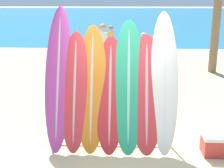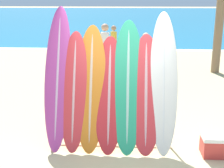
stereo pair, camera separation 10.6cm
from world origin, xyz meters
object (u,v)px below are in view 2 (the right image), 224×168
surfboard_slot_0 (58,77)px  person_mid_beach (105,49)px  surfboard_slot_6 (164,82)px  cooler_box (217,145)px  surfboard_rack (109,120)px  surfboard_slot_2 (91,88)px  person_far_left (114,43)px  surfboard_slot_3 (109,94)px  surfboard_slot_5 (146,93)px  person_near_water (130,64)px  surfboard_slot_4 (128,86)px  surfboard_slot_1 (74,91)px  person_far_right (145,56)px

surfboard_slot_0 → person_mid_beach: bearing=84.5°
surfboard_slot_6 → cooler_box: 1.43m
surfboard_rack → surfboard_slot_2: size_ratio=1.03×
person_far_left → surfboard_slot_3: bearing=-36.0°
surfboard_slot_3 → surfboard_slot_5: surfboard_slot_5 is taller
person_near_water → person_far_left: (-0.67, 4.29, -0.07)m
surfboard_slot_4 → person_far_left: 7.25m
surfboard_slot_2 → person_mid_beach: (-0.15, 4.90, -0.10)m
surfboard_slot_1 → surfboard_rack: bearing=-1.1°
surfboard_slot_3 → person_mid_beach: surfboard_slot_3 is taller
surfboard_slot_2 → person_far_left: size_ratio=1.41×
person_mid_beach → surfboard_slot_0: bearing=89.6°
surfboard_slot_2 → surfboard_slot_4: size_ratio=0.96×
surfboard_slot_3 → person_mid_beach: 4.96m
surfboard_slot_3 → person_near_water: bearing=83.3°
person_near_water → person_far_right: 1.39m
surfboard_slot_4 → surfboard_slot_6: surfboard_slot_6 is taller
surfboard_rack → person_mid_beach: size_ratio=1.24×
surfboard_rack → person_far_right: 4.39m
person_near_water → person_mid_beach: person_mid_beach is taller
surfboard_rack → cooler_box: bearing=-8.2°
person_far_left → person_far_right: 3.20m
surfboard_slot_1 → surfboard_slot_6: size_ratio=0.86×
surfboard_rack → person_far_left: bearing=92.5°
person_mid_beach → person_far_left: person_mid_beach is taller
surfboard_rack → person_far_right: size_ratio=1.40×
surfboard_slot_3 → surfboard_slot_5: bearing=0.3°
surfboard_slot_4 → surfboard_slot_3: bearing=-170.0°
surfboard_slot_4 → person_near_water: size_ratio=1.35×
person_near_water → person_mid_beach: (-0.83, 1.95, 0.07)m
person_far_right → person_near_water: bearing=135.5°
surfboard_slot_3 → person_near_water: (0.35, 2.99, -0.08)m
surfboard_slot_2 → surfboard_slot_5: size_ratio=1.08×
surfboard_slot_1 → surfboard_slot_6: bearing=2.7°
surfboard_rack → surfboard_slot_0: (-0.94, 0.10, 0.76)m
person_near_water → surfboard_slot_3: bearing=121.2°
surfboard_slot_2 → person_near_water: bearing=76.9°
surfboard_rack → surfboard_slot_2: 0.68m
surfboard_slot_1 → surfboard_slot_4: (0.97, 0.05, 0.10)m
surfboard_slot_0 → person_far_left: surfboard_slot_0 is taller
surfboard_rack → cooler_box: size_ratio=4.10×
surfboard_slot_6 → cooler_box: size_ratio=4.41×
surfboard_slot_2 → surfboard_slot_4: (0.66, 0.02, 0.05)m
surfboard_slot_6 → person_near_water: size_ratio=1.44×
surfboard_slot_4 → person_mid_beach: (-0.81, 4.88, -0.15)m
cooler_box → surfboard_rack: bearing=171.8°
surfboard_rack → person_near_water: person_near_water is taller
person_near_water → person_far_right: size_ratio=1.04×
surfboard_rack → cooler_box: (1.90, -0.27, -0.31)m
surfboard_slot_6 → person_far_left: surfboard_slot_6 is taller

